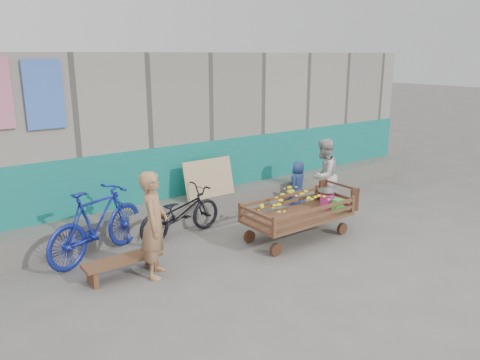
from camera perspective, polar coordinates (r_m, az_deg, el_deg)
ground at (r=6.89m, az=4.40°, el=-10.49°), size 80.00×80.00×0.00m
building_wall at (r=9.75m, az=-11.23°, el=5.93°), size 12.00×3.50×3.00m
banana_cart at (r=7.71m, az=6.87°, el=-3.20°), size 1.96×0.89×0.83m
bench at (r=6.71m, az=-14.11°, el=-9.79°), size 1.07×0.32×0.27m
vendor_man at (r=6.44m, az=-10.42°, el=-5.38°), size 0.60×0.65×1.49m
woman at (r=9.12m, az=10.11°, el=0.54°), size 0.83×0.73×1.43m
child at (r=9.49m, az=7.09°, el=-0.38°), size 0.52×0.43×0.91m
bicycle_dark at (r=7.87m, az=-7.29°, el=-3.97°), size 1.64×0.73×0.83m
bicycle_blue at (r=7.29m, az=-17.03°, el=-5.04°), size 1.86×1.15×1.08m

